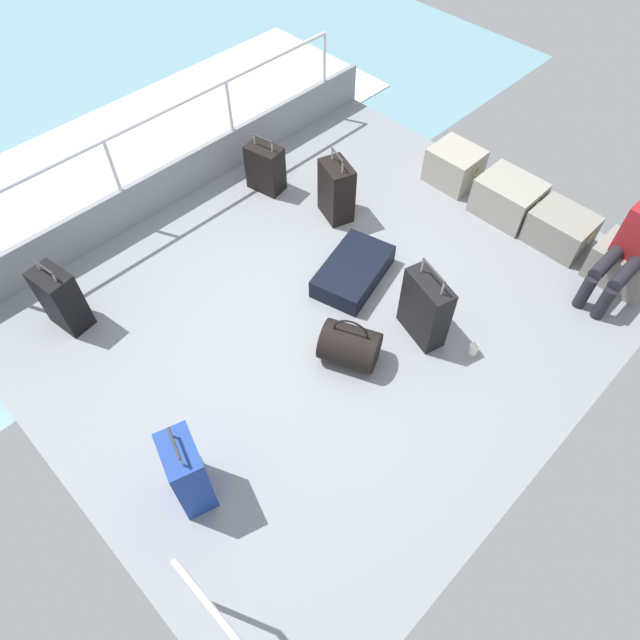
{
  "coord_description": "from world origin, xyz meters",
  "views": [
    {
      "loc": [
        2.23,
        -2.37,
        4.01
      ],
      "look_at": [
        0.19,
        -0.34,
        0.25
      ],
      "focal_mm": 31.83,
      "sensor_mm": 36.0,
      "label": 1
    }
  ],
  "objects": [
    {
      "name": "ground_plane",
      "position": [
        0.0,
        0.0,
        -0.03
      ],
      "size": [
        4.4,
        5.2,
        0.06
      ],
      "primitive_type": "cube",
      "color": "gray"
    },
    {
      "name": "gunwale_port",
      "position": [
        -2.17,
        0.0,
        0.23
      ],
      "size": [
        0.06,
        5.2,
        0.45
      ],
      "primitive_type": "cube",
      "color": "gray",
      "rests_on": "ground_plane"
    },
    {
      "name": "railing_port",
      "position": [
        -2.17,
        0.0,
        0.78
      ],
      "size": [
        0.04,
        4.2,
        1.02
      ],
      "color": "silver",
      "rests_on": "ground_plane"
    },
    {
      "name": "sea_wake",
      "position": [
        -3.6,
        0.0,
        -0.34
      ],
      "size": [
        12.0,
        12.0,
        0.01
      ],
      "color": "#6B99A8",
      "rests_on": "ground_plane"
    },
    {
      "name": "cargo_crate_0",
      "position": [
        -0.3,
        2.18,
        0.2
      ],
      "size": [
        0.54,
        0.45,
        0.39
      ],
      "color": "#9E9989",
      "rests_on": "ground_plane"
    },
    {
      "name": "cargo_crate_1",
      "position": [
        0.4,
        2.14,
        0.2
      ],
      "size": [
        0.63,
        0.49,
        0.4
      ],
      "color": "gray",
      "rests_on": "ground_plane"
    },
    {
      "name": "cargo_crate_2",
      "position": [
        1.01,
        2.15,
        0.18
      ],
      "size": [
        0.6,
        0.46,
        0.35
      ],
      "color": "gray",
      "rests_on": "ground_plane"
    },
    {
      "name": "cargo_crate_3",
      "position": [
        1.67,
        2.14,
        0.18
      ],
      "size": [
        0.59,
        0.45,
        0.36
      ],
      "color": "gray",
      "rests_on": "ground_plane"
    },
    {
      "name": "passenger_seated",
      "position": [
        1.67,
        1.96,
        0.55
      ],
      "size": [
        0.34,
        0.66,
        1.06
      ],
      "color": "maroon",
      "rests_on": "ground_plane"
    },
    {
      "name": "suitcase_0",
      "position": [
        -0.08,
        0.36,
        0.1
      ],
      "size": [
        0.68,
        0.9,
        0.21
      ],
      "color": "black",
      "rests_on": "ground_plane"
    },
    {
      "name": "suitcase_1",
      "position": [
        0.76,
        0.33,
        0.33
      ],
      "size": [
        0.49,
        0.32,
        0.8
      ],
      "color": "black",
      "rests_on": "ground_plane"
    },
    {
      "name": "suitcase_2",
      "position": [
        0.53,
        -1.94,
        0.35
      ],
      "size": [
        0.41,
        0.33,
        0.8
      ],
      "color": "navy",
      "rests_on": "ground_plane"
    },
    {
      "name": "suitcase_3",
      "position": [
        -0.82,
        0.89,
        0.31
      ],
      "size": [
        0.43,
        0.35,
        0.74
      ],
      "color": "black",
      "rests_on": "ground_plane"
    },
    {
      "name": "suitcase_4",
      "position": [
        -1.49,
        -1.77,
        0.31
      ],
      "size": [
        0.38,
        0.28,
        0.71
      ],
      "color": "black",
      "rests_on": "ground_plane"
    },
    {
      "name": "suitcase_5",
      "position": [
        -1.64,
        0.67,
        0.26
      ],
      "size": [
        0.41,
        0.3,
        0.63
      ],
      "color": "black",
      "rests_on": "ground_plane"
    },
    {
      "name": "duffel_bag",
      "position": [
        0.51,
        -0.31,
        0.18
      ],
      "size": [
        0.57,
        0.51,
        0.51
      ],
      "color": "black",
      "rests_on": "ground_plane"
    },
    {
      "name": "paper_cup",
      "position": [
        1.22,
        0.47,
        0.05
      ],
      "size": [
        0.08,
        0.08,
        0.1
      ],
      "primitive_type": "cylinder",
      "color": "white",
      "rests_on": "ground_plane"
    }
  ]
}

